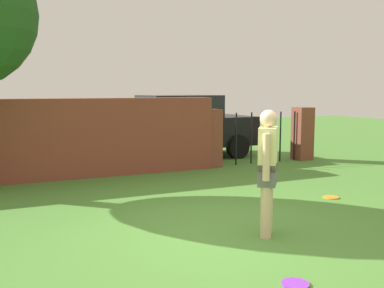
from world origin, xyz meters
TOP-DOWN VIEW (x-y plane):
  - ground_plane at (0.00, 0.00)m, footprint 40.00×40.00m
  - brick_wall at (-1.50, 4.65)m, footprint 7.09×0.50m
  - person at (0.50, -0.25)m, footprint 0.40×0.44m
  - fence_gate at (3.52, 4.65)m, footprint 3.19×0.44m
  - car at (2.00, 6.28)m, footprint 4.31×2.15m
  - frisbee_purple at (-0.08, -1.62)m, footprint 0.27×0.27m
  - frisbee_orange at (2.64, 0.96)m, footprint 0.27×0.27m

SIDE VIEW (x-z plane):
  - ground_plane at x=0.00m, z-range 0.00..0.00m
  - frisbee_purple at x=-0.08m, z-range 0.00..0.02m
  - frisbee_orange at x=2.64m, z-range 0.00..0.02m
  - fence_gate at x=3.52m, z-range 0.00..1.40m
  - brick_wall at x=-1.50m, z-range 0.00..1.69m
  - car at x=2.00m, z-range 0.00..1.72m
  - person at x=0.50m, z-range 0.09..1.71m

